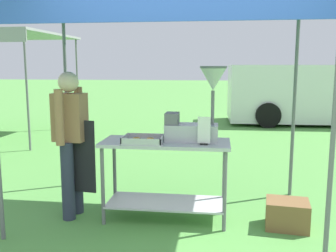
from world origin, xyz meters
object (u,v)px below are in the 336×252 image
supply_crate (287,214)px  van_white (322,93)px  donut_fryer (198,112)px  donut_cart (166,164)px  stall_canopy (167,13)px  vendor (71,137)px  menu_sign (204,133)px  donut_tray (143,141)px

supply_crate → van_white: size_ratio=0.09×
donut_fryer → donut_cart: bearing=-170.6°
stall_canopy → vendor: 1.68m
menu_sign → supply_crate: (0.87, 0.07, -0.85)m
stall_canopy → supply_crate: stall_canopy is taller
donut_fryer → supply_crate: (0.95, -0.12, -1.04)m
donut_cart → van_white: 8.34m
menu_sign → vendor: size_ratio=0.18×
donut_tray → donut_fryer: (0.56, 0.18, 0.29)m
stall_canopy → donut_tray: 1.36m
donut_cart → supply_crate: donut_cart is taller
donut_tray → van_white: bearing=64.0°
donut_tray → vendor: 0.82m
donut_cart → supply_crate: (1.29, -0.06, -0.47)m
stall_canopy → van_white: 8.36m
stall_canopy → donut_cart: (0.00, -0.10, -1.60)m
menu_sign → donut_fryer: bearing=111.0°
stall_canopy → donut_tray: (-0.22, -0.22, -1.32)m
vendor → supply_crate: bearing=-0.4°
supply_crate → donut_fryer: bearing=172.7°
donut_fryer → van_white: (3.18, 7.50, -0.31)m
donut_fryer → menu_sign: size_ratio=2.77×
supply_crate → van_white: (2.24, 7.62, 0.73)m
donut_tray → vendor: (-0.82, 0.07, 0.01)m
donut_tray → van_white: size_ratio=0.08×
supply_crate → van_white: 7.98m
donut_cart → donut_fryer: size_ratio=1.72×
vendor → supply_crate: (2.32, -0.02, -0.76)m
menu_sign → vendor: (-1.45, 0.09, -0.10)m
donut_tray → supply_crate: bearing=2.1°
stall_canopy → supply_crate: size_ratio=6.84×
stall_canopy → donut_tray: stall_canopy is taller
donut_cart → vendor: vendor is taller
donut_fryer → menu_sign: bearing=-69.0°
donut_tray → van_white: (3.74, 7.68, -0.02)m
supply_crate → menu_sign: bearing=-175.2°
donut_tray → van_white: 8.54m
donut_fryer → menu_sign: 0.28m
donut_cart → van_white: bearing=65.0°
donut_tray → menu_sign: size_ratio=1.44×
stall_canopy → vendor: bearing=-172.0°
stall_canopy → van_white: (3.52, 7.46, -1.34)m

